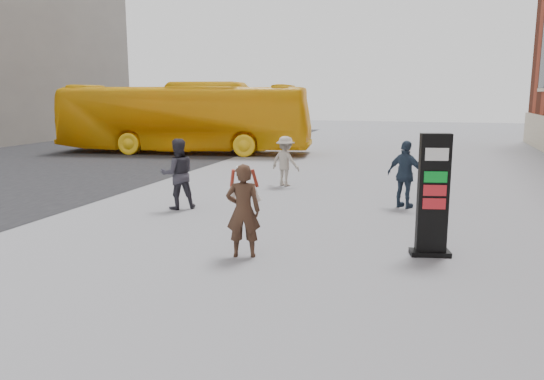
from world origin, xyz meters
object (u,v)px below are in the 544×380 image
(pedestrian_b, at_px, (285,161))
(woman, at_px, (243,209))
(pedestrian_a, at_px, (178,174))
(info_pylon, at_px, (433,196))
(bus, at_px, (185,118))
(pedestrian_c, at_px, (406,175))

(pedestrian_b, bearing_deg, woman, 120.62)
(pedestrian_a, bearing_deg, woman, 95.05)
(woman, bearing_deg, pedestrian_b, -97.12)
(pedestrian_a, xyz_separation_m, pedestrian_b, (1.76, 4.12, -0.11))
(info_pylon, relative_size, woman, 1.31)
(bus, bearing_deg, pedestrian_b, -144.84)
(pedestrian_b, bearing_deg, bus, -25.95)
(bus, relative_size, pedestrian_c, 7.12)
(info_pylon, xyz_separation_m, bus, (-11.99, 14.44, 0.62))
(info_pylon, distance_m, woman, 3.48)
(pedestrian_a, bearing_deg, bus, -101.52)
(woman, distance_m, pedestrian_a, 4.55)
(woman, bearing_deg, info_pylon, -178.95)
(bus, distance_m, pedestrian_a, 13.39)
(woman, xyz_separation_m, pedestrian_c, (2.63, 5.19, -0.00))
(pedestrian_b, bearing_deg, pedestrian_a, 87.98)
(info_pylon, height_order, pedestrian_c, info_pylon)
(bus, bearing_deg, pedestrian_a, -162.70)
(pedestrian_c, bearing_deg, pedestrian_a, 43.27)
(pedestrian_a, relative_size, pedestrian_c, 1.03)
(info_pylon, distance_m, pedestrian_a, 6.75)
(woman, bearing_deg, pedestrian_a, -64.98)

